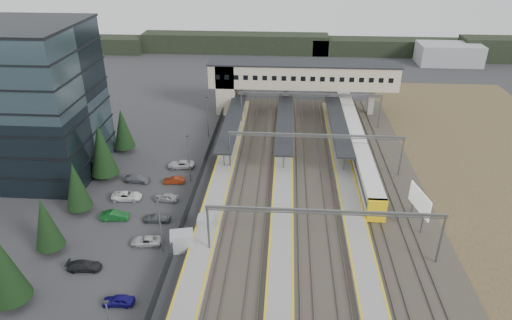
# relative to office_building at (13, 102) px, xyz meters

# --- Properties ---
(ground) EXTENTS (220.00, 220.00, 0.00)m
(ground) POSITION_rel_office_building_xyz_m (36.00, -12.00, -12.19)
(ground) COLOR #2B2B2D
(ground) RESTS_ON ground
(office_building) EXTENTS (24.30, 18.30, 24.30)m
(office_building) POSITION_rel_office_building_xyz_m (0.00, 0.00, 0.00)
(office_building) COLOR #405660
(office_building) RESTS_ON ground
(conifer_row) EXTENTS (4.42, 49.82, 9.50)m
(conifer_row) POSITION_rel_office_building_xyz_m (14.00, -15.86, -7.36)
(conifer_row) COLOR black
(conifer_row) RESTS_ON ground
(car_park) EXTENTS (10.70, 44.94, 1.29)m
(car_park) POSITION_rel_office_building_xyz_m (22.99, -19.02, -11.58)
(car_park) COLOR silver
(car_park) RESTS_ON ground
(lampposts) EXTENTS (0.50, 53.25, 8.07)m
(lampposts) POSITION_rel_office_building_xyz_m (28.00, -10.75, -7.86)
(lampposts) COLOR slate
(lampposts) RESTS_ON ground
(fence) EXTENTS (0.08, 90.00, 2.00)m
(fence) POSITION_rel_office_building_xyz_m (29.50, -7.00, -11.19)
(fence) COLOR #26282B
(fence) RESTS_ON ground
(relay_cabin_near) EXTENTS (3.36, 2.78, 2.45)m
(relay_cabin_near) POSITION_rel_office_building_xyz_m (30.41, -19.37, -10.97)
(relay_cabin_near) COLOR #939598
(relay_cabin_near) RESTS_ON ground
(relay_cabin_far) EXTENTS (2.31, 1.95, 2.06)m
(relay_cabin_far) POSITION_rel_office_building_xyz_m (32.77, -15.02, -11.16)
(relay_cabin_far) COLOR #939598
(relay_cabin_far) RESTS_ON ground
(rail_corridor) EXTENTS (34.00, 90.00, 0.92)m
(rail_corridor) POSITION_rel_office_building_xyz_m (45.34, -7.00, -11.90)
(rail_corridor) COLOR #3A332C
(rail_corridor) RESTS_ON ground
(canopies) EXTENTS (23.10, 30.00, 3.28)m
(canopies) POSITION_rel_office_building_xyz_m (43.00, 15.00, -8.27)
(canopies) COLOR black
(canopies) RESTS_ON ground
(footbridge) EXTENTS (40.40, 6.40, 11.20)m
(footbridge) POSITION_rel_office_building_xyz_m (43.70, 30.00, -4.26)
(footbridge) COLOR #BAAD95
(footbridge) RESTS_ON ground
(gantries) EXTENTS (28.40, 62.28, 7.17)m
(gantries) POSITION_rel_office_building_xyz_m (48.00, -9.00, -6.20)
(gantries) COLOR slate
(gantries) RESTS_ON ground
(train) EXTENTS (2.68, 56.06, 3.38)m
(train) POSITION_rel_office_building_xyz_m (56.00, 15.71, -10.27)
(train) COLOR silver
(train) RESTS_ON ground
(billboard) EXTENTS (1.31, 5.95, 5.13)m
(billboard) POSITION_rel_office_building_xyz_m (61.63, -11.46, -8.74)
(billboard) COLOR slate
(billboard) RESTS_ON ground
(treeline_far) EXTENTS (170.00, 19.00, 7.00)m
(treeline_far) POSITION_rel_office_building_xyz_m (59.81, 80.28, -9.24)
(treeline_far) COLOR black
(treeline_far) RESTS_ON ground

